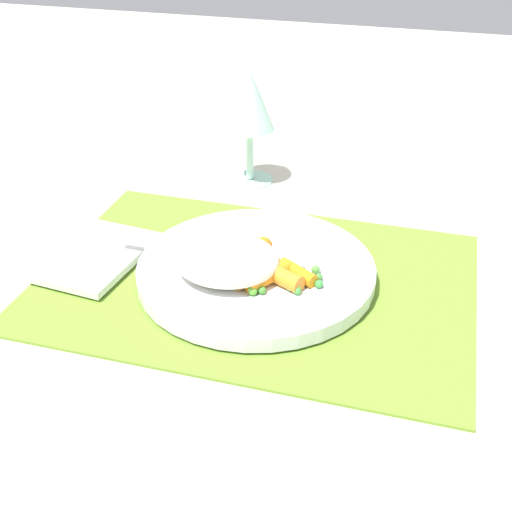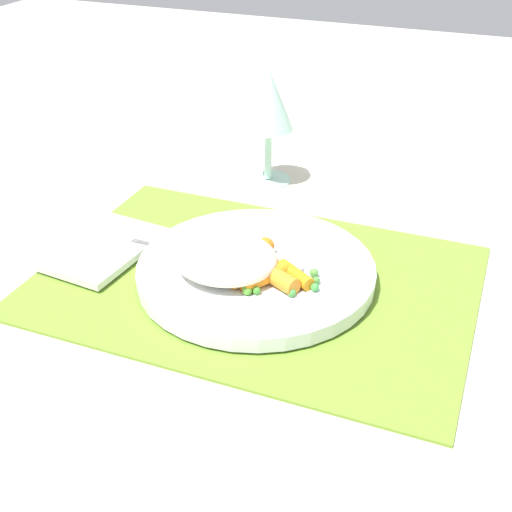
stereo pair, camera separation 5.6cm
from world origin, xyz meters
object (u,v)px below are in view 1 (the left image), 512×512
Objects in this scene: fork at (227,257)px; wine_glass at (250,104)px; napkin at (98,256)px; plate at (256,271)px; rice_mound at (226,259)px; carrot_portion at (268,270)px.

fork is 1.33× the size of wine_glass.
wine_glass is at bearing 68.88° from napkin.
rice_mound is at bearing -134.37° from plate.
carrot_portion is 0.46× the size of fork.
fork is 0.25m from wine_glass.
wine_glass reaches higher than plate.
rice_mound is at bearing -78.57° from wine_glass.
napkin is at bearing -111.12° from wine_glass.
rice_mound is 1.14× the size of carrot_portion.
plate reaches higher than napkin.
napkin is at bearing -175.33° from plate.
fork is 1.55× the size of napkin.
fork is at bearing 157.56° from carrot_portion.
rice_mound is 0.70× the size of wine_glass.
rice_mound is at bearing -172.50° from carrot_portion.
carrot_portion is 0.05m from fork.
plate is 0.17m from napkin.
carrot_portion is 0.71× the size of napkin.
wine_glass is 0.29m from napkin.
plate is 1.61× the size of wine_glass.
wine_glass reaches higher than rice_mound.
wine_glass reaches higher than napkin.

